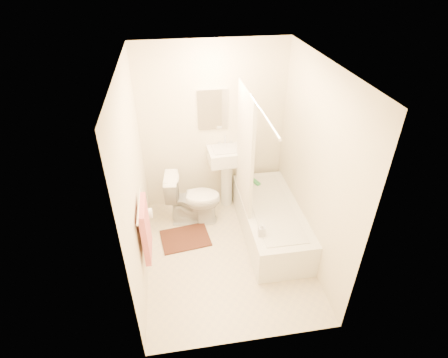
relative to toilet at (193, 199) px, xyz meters
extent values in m
plane|color=beige|center=(0.35, -0.76, -0.38)|extent=(2.40, 2.40, 0.00)
plane|color=white|center=(0.35, -0.76, 2.02)|extent=(2.40, 2.40, 0.00)
cube|color=beige|center=(0.35, 0.44, 0.82)|extent=(2.00, 0.02, 2.40)
cube|color=beige|center=(-0.65, -0.76, 0.82)|extent=(0.02, 2.40, 2.40)
cube|color=beige|center=(1.35, -0.76, 0.82)|extent=(0.02, 2.40, 2.40)
cube|color=white|center=(0.35, 0.42, 1.12)|extent=(0.40, 0.03, 0.55)
cylinder|color=silver|center=(0.65, -0.66, 1.62)|extent=(0.03, 1.70, 0.03)
cube|color=silver|center=(0.65, -0.26, 0.84)|extent=(0.04, 0.80, 1.55)
cylinder|color=silver|center=(-0.61, -1.01, 0.72)|extent=(0.02, 0.60, 0.02)
cube|color=#CC7266|center=(-0.58, -1.01, 0.40)|extent=(0.06, 0.45, 0.66)
cylinder|color=white|center=(-0.58, -0.64, 0.32)|extent=(0.11, 0.12, 0.12)
imported|color=silver|center=(0.00, 0.00, 0.00)|extent=(0.81, 0.51, 0.75)
cube|color=#512E1F|center=(-0.16, -0.38, -0.37)|extent=(0.69, 0.55, 0.02)
imported|color=silver|center=(0.72, -0.96, 0.18)|extent=(0.09, 0.09, 0.17)
cube|color=green|center=(0.90, 0.12, 0.11)|extent=(0.13, 0.21, 0.04)
camera|label=1|loc=(-0.20, -3.92, 2.91)|focal=28.00mm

